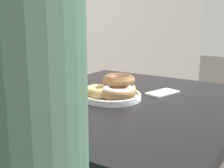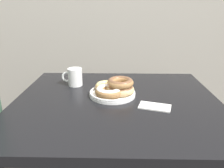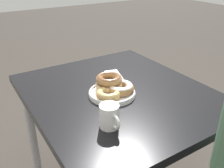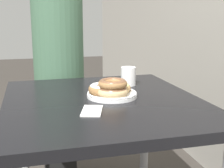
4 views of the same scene
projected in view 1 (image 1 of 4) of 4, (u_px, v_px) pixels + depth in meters
The scene contains 4 objects.
dining_table at pixel (126, 122), 1.22m from camera, with size 0.97×0.85×0.77m.
donut_plate at pixel (114, 90), 1.20m from camera, with size 0.24×0.23×0.09m.
coffee_mug at pixel (45, 93), 1.10m from camera, with size 0.11×0.08×0.10m.
napkin at pixel (163, 93), 1.29m from camera, with size 0.15×0.11×0.01m.
Camera 1 is at (-1.00, -0.40, 1.10)m, focal length 50.00 mm.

